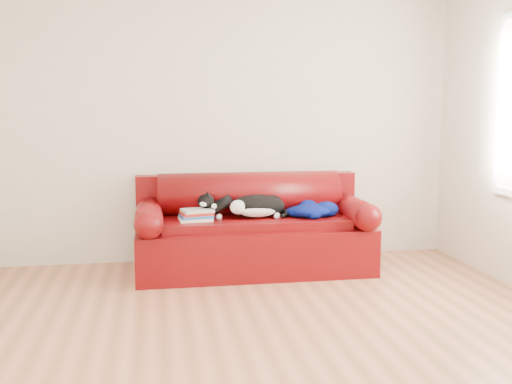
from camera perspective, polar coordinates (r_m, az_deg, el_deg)
The scene contains 7 objects.
ground at distance 4.10m, azimuth 0.30°, elevation -13.10°, with size 4.50×4.50×0.00m, color #8E5C39.
room_shell at distance 3.87m, azimuth 2.11°, elevation 10.84°, with size 4.52×4.02×2.61m.
sofa_base at distance 5.47m, azimuth -0.26°, elevation -5.07°, with size 2.10×0.90×0.50m.
sofa_back at distance 5.65m, azimuth -0.66°, elevation -1.51°, with size 2.10×1.01×0.88m.
book_stack at distance 5.26m, azimuth -5.70°, elevation -2.19°, with size 0.30×0.25×0.10m.
cat at distance 5.36m, azimuth 0.06°, elevation -1.40°, with size 0.74×0.38×0.26m.
blanket at distance 5.45m, azimuth 5.36°, elevation -1.69°, with size 0.53×0.44×0.14m.
Camera 1 is at (-0.67, -3.76, 1.48)m, focal length 42.00 mm.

